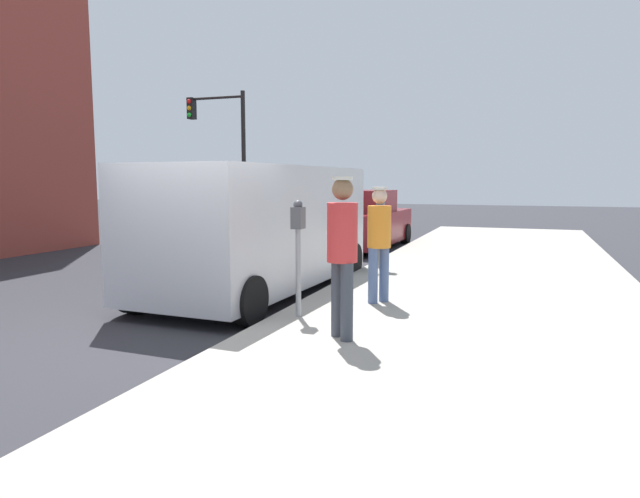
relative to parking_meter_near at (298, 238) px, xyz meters
name	(u,v)px	position (x,y,z in m)	size (l,w,h in m)	color
ground_plane	(183,330)	(-1.35, -0.63, -1.18)	(80.00, 80.00, 0.00)	#2D2D33
sidewalk_slab	(461,353)	(2.15, -0.63, -1.11)	(5.00, 32.00, 0.15)	#9E998E
parking_meter_near	(298,238)	(0.00, 0.00, 0.00)	(0.14, 0.18, 1.52)	gray
parking_meter_far	(380,217)	(0.00, 4.32, 0.00)	(0.14, 0.18, 1.52)	gray
pedestrian_in_red	(342,246)	(0.85, -0.79, 0.02)	(0.34, 0.34, 1.81)	#383D47
pedestrian_in_orange	(379,237)	(0.77, 1.20, -0.07)	(0.34, 0.34, 1.67)	#4C608C
parked_van	(260,226)	(-1.50, 1.94, -0.03)	(2.31, 5.27, 2.15)	#BCBCC1
parked_sedan_ahead	(362,222)	(-1.60, 8.66, -0.43)	(2.03, 4.44, 1.65)	maroon
traffic_light_corner	(223,138)	(-8.09, 12.27, 2.34)	(2.48, 0.42, 5.20)	black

